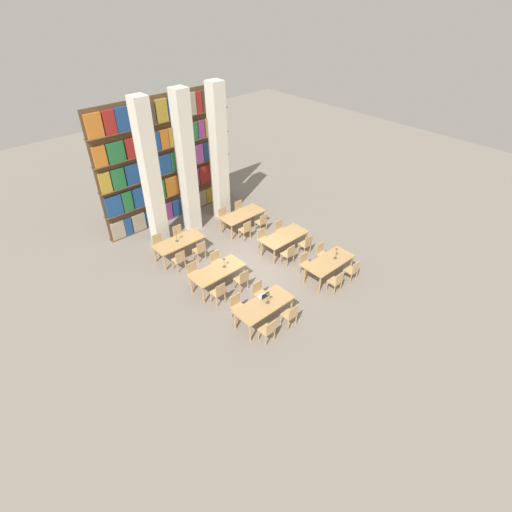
{
  "coord_description": "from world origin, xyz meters",
  "views": [
    {
      "loc": [
        -8.2,
        -9.3,
        9.55
      ],
      "look_at": [
        0.0,
        -0.24,
        0.67
      ],
      "focal_mm": 28.0,
      "sensor_mm": 36.0,
      "label": 1
    }
  ],
  "objects_px": {
    "desk_lamp_0": "(268,296)",
    "chair_9": "(194,273)",
    "reading_table_2": "(218,272)",
    "desk_lamp_3": "(176,234)",
    "chair_10": "(242,279)",
    "chair_12": "(289,254)",
    "chair_16": "(179,260)",
    "laptop": "(264,296)",
    "chair_4": "(336,281)",
    "chair_15": "(280,230)",
    "chair_14": "(306,244)",
    "chair_23": "(240,210)",
    "reading_table_5": "(242,216)",
    "chair_8": "(219,292)",
    "reading_table_0": "(264,306)",
    "chair_17": "(159,244)",
    "chair_1": "(237,306)",
    "desk_lamp_1": "(336,251)",
    "reading_table_4": "(179,243)",
    "chair_22": "(262,222)",
    "chair_21": "(224,217)",
    "chair_5": "(306,263)",
    "chair_0": "(268,330)",
    "chair_3": "(260,293)",
    "chair_6": "(352,270)",
    "chair_19": "(179,235)",
    "reading_table_1": "(329,263)",
    "pillar_right": "(219,154)",
    "pillar_left": "(150,176)",
    "chair_18": "(200,250)",
    "reading_table_3": "(284,237)"
  },
  "relations": [
    {
      "from": "chair_1",
      "to": "reading_table_5",
      "type": "bearing_deg",
      "value": -132.34
    },
    {
      "from": "chair_9",
      "to": "chair_18",
      "type": "xyz_separation_m",
      "value": [
        1.01,
        1.05,
        0.0
      ]
    },
    {
      "from": "chair_12",
      "to": "chair_16",
      "type": "distance_m",
      "value": 4.23
    },
    {
      "from": "chair_14",
      "to": "reading_table_5",
      "type": "height_order",
      "value": "chair_14"
    },
    {
      "from": "chair_8",
      "to": "chair_9",
      "type": "height_order",
      "value": "same"
    },
    {
      "from": "desk_lamp_0",
      "to": "chair_9",
      "type": "distance_m",
      "value": 3.3
    },
    {
      "from": "chair_0",
      "to": "desk_lamp_0",
      "type": "relative_size",
      "value": 2.04
    },
    {
      "from": "reading_table_2",
      "to": "chair_9",
      "type": "xyz_separation_m",
      "value": [
        -0.53,
        0.73,
        -0.19
      ]
    },
    {
      "from": "chair_16",
      "to": "reading_table_0",
      "type": "bearing_deg",
      "value": -82.99
    },
    {
      "from": "reading_table_2",
      "to": "chair_8",
      "type": "distance_m",
      "value": 0.92
    },
    {
      "from": "reading_table_1",
      "to": "chair_12",
      "type": "xyz_separation_m",
      "value": [
        -0.52,
        1.58,
        -0.19
      ]
    },
    {
      "from": "reading_table_1",
      "to": "chair_6",
      "type": "distance_m",
      "value": 0.89
    },
    {
      "from": "reading_table_4",
      "to": "chair_22",
      "type": "xyz_separation_m",
      "value": [
        3.74,
        -0.8,
        -0.19
      ]
    },
    {
      "from": "chair_10",
      "to": "chair_22",
      "type": "relative_size",
      "value": 1.0
    },
    {
      "from": "chair_6",
      "to": "chair_16",
      "type": "distance_m",
      "value": 6.53
    },
    {
      "from": "chair_5",
      "to": "chair_10",
      "type": "relative_size",
      "value": 1.0
    },
    {
      "from": "chair_10",
      "to": "chair_19",
      "type": "height_order",
      "value": "same"
    },
    {
      "from": "chair_17",
      "to": "chair_21",
      "type": "height_order",
      "value": "same"
    },
    {
      "from": "pillar_right",
      "to": "desk_lamp_1",
      "type": "height_order",
      "value": "pillar_right"
    },
    {
      "from": "chair_0",
      "to": "chair_3",
      "type": "height_order",
      "value": "same"
    },
    {
      "from": "chair_17",
      "to": "chair_23",
      "type": "distance_m",
      "value": 4.24
    },
    {
      "from": "reading_table_5",
      "to": "chair_22",
      "type": "bearing_deg",
      "value": -56.89
    },
    {
      "from": "laptop",
      "to": "chair_4",
      "type": "xyz_separation_m",
      "value": [
        2.69,
        -0.91,
        -0.31
      ]
    },
    {
      "from": "chair_6",
      "to": "chair_19",
      "type": "xyz_separation_m",
      "value": [
        -3.41,
        6.31,
        0.0
      ]
    },
    {
      "from": "chair_12",
      "to": "chair_23",
      "type": "distance_m",
      "value": 4.03
    },
    {
      "from": "chair_14",
      "to": "chair_1",
      "type": "bearing_deg",
      "value": -168.09
    },
    {
      "from": "chair_14",
      "to": "chair_23",
      "type": "height_order",
      "value": "same"
    },
    {
      "from": "chair_3",
      "to": "desk_lamp_1",
      "type": "height_order",
      "value": "desk_lamp_1"
    },
    {
      "from": "pillar_left",
      "to": "reading_table_0",
      "type": "height_order",
      "value": "pillar_left"
    },
    {
      "from": "chair_1",
      "to": "chair_14",
      "type": "bearing_deg",
      "value": -168.09
    },
    {
      "from": "chair_21",
      "to": "reading_table_4",
      "type": "bearing_deg",
      "value": 13.31
    },
    {
      "from": "chair_3",
      "to": "chair_5",
      "type": "distance_m",
      "value": 2.43
    },
    {
      "from": "chair_12",
      "to": "reading_table_0",
      "type": "bearing_deg",
      "value": -149.97
    },
    {
      "from": "desk_lamp_3",
      "to": "chair_10",
      "type": "bearing_deg",
      "value": -80.33
    },
    {
      "from": "chair_9",
      "to": "chair_15",
      "type": "relative_size",
      "value": 1.0
    },
    {
      "from": "reading_table_5",
      "to": "chair_21",
      "type": "relative_size",
      "value": 2.26
    },
    {
      "from": "reading_table_2",
      "to": "desk_lamp_3",
      "type": "height_order",
      "value": "desk_lamp_3"
    },
    {
      "from": "desk_lamp_1",
      "to": "reading_table_2",
      "type": "distance_m",
      "value": 4.41
    },
    {
      "from": "chair_23",
      "to": "reading_table_4",
      "type": "bearing_deg",
      "value": 10.04
    },
    {
      "from": "reading_table_0",
      "to": "reading_table_3",
      "type": "bearing_deg",
      "value": 35.34
    },
    {
      "from": "chair_12",
      "to": "chair_15",
      "type": "distance_m",
      "value": 1.78
    },
    {
      "from": "pillar_left",
      "to": "chair_21",
      "type": "xyz_separation_m",
      "value": [
        2.8,
        -0.84,
        -2.52
      ]
    },
    {
      "from": "chair_23",
      "to": "chair_18",
      "type": "bearing_deg",
      "value": 23.04
    },
    {
      "from": "chair_6",
      "to": "chair_21",
      "type": "bearing_deg",
      "value": 99.79
    },
    {
      "from": "laptop",
      "to": "chair_8",
      "type": "relative_size",
      "value": 0.36
    },
    {
      "from": "pillar_left",
      "to": "desk_lamp_3",
      "type": "height_order",
      "value": "pillar_left"
    },
    {
      "from": "chair_4",
      "to": "reading_table_2",
      "type": "relative_size",
      "value": 0.44
    },
    {
      "from": "chair_14",
      "to": "desk_lamp_3",
      "type": "bearing_deg",
      "value": 139.87
    },
    {
      "from": "chair_1",
      "to": "chair_17",
      "type": "xyz_separation_m",
      "value": [
        -0.0,
        4.93,
        0.0
      ]
    },
    {
      "from": "chair_1",
      "to": "desk_lamp_3",
      "type": "relative_size",
      "value": 1.76
    }
  ]
}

